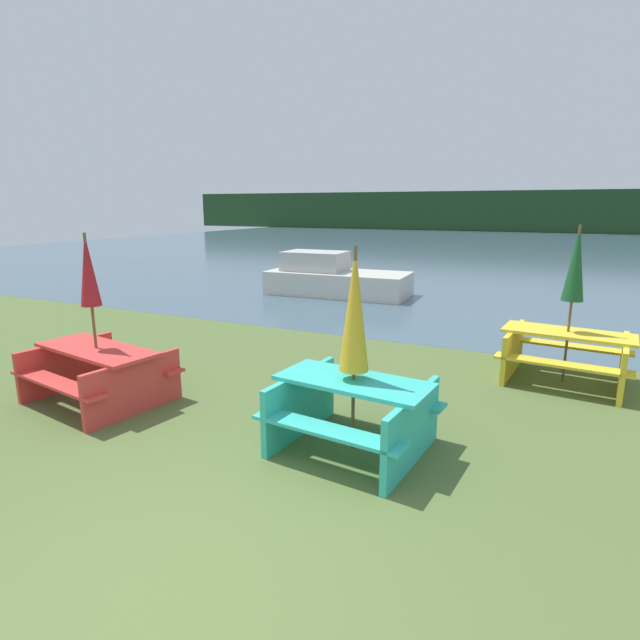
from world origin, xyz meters
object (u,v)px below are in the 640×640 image
picnic_table_teal (353,408)px  picnic_table_yellow (566,352)px  umbrella_gold (355,310)px  picnic_table_red (98,369)px  boat (333,279)px  umbrella_darkgreen (576,265)px  umbrella_crimson (88,272)px

picnic_table_teal → picnic_table_yellow: (2.03, 3.28, -0.00)m
umbrella_gold → picnic_table_red: bearing=-176.7°
picnic_table_red → umbrella_gold: size_ratio=0.92×
picnic_table_red → boat: size_ratio=0.48×
picnic_table_red → umbrella_darkgreen: size_ratio=0.87×
picnic_table_red → picnic_table_teal: bearing=3.3°
umbrella_darkgreen → boat: umbrella_darkgreen is taller
picnic_table_yellow → picnic_table_red: bearing=-148.0°
picnic_table_teal → umbrella_crimson: 3.76m
boat → umbrella_gold: bearing=-67.2°
picnic_table_yellow → umbrella_darkgreen: 1.28m
picnic_table_red → picnic_table_teal: 3.54m
picnic_table_teal → umbrella_darkgreen: bearing=58.2°
picnic_table_teal → boat: boat is taller
umbrella_darkgreen → umbrella_gold: bearing=-121.8°
umbrella_darkgreen → boat: (-6.11, 5.34, -1.27)m
picnic_table_yellow → boat: (-6.11, 5.34, 0.00)m
umbrella_gold → umbrella_crimson: bearing=-176.7°
umbrella_gold → picnic_table_teal: bearing=0.0°
umbrella_gold → umbrella_darkgreen: bearing=58.2°
picnic_table_red → umbrella_darkgreen: (5.56, 3.48, 1.29)m
picnic_table_red → picnic_table_yellow: size_ratio=1.07×
picnic_table_red → boat: boat is taller
picnic_table_yellow → umbrella_crimson: umbrella_crimson is taller
picnic_table_yellow → umbrella_crimson: 6.68m
picnic_table_red → umbrella_crimson: bearing=135.0°
picnic_table_teal → umbrella_crimson: size_ratio=0.78×
umbrella_crimson → picnic_table_yellow: bearing=32.0°
umbrella_crimson → boat: 8.93m
picnic_table_yellow → umbrella_gold: bearing=-121.8°
umbrella_crimson → umbrella_gold: size_ratio=1.02×
picnic_table_teal → umbrella_crimson: bearing=-176.7°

